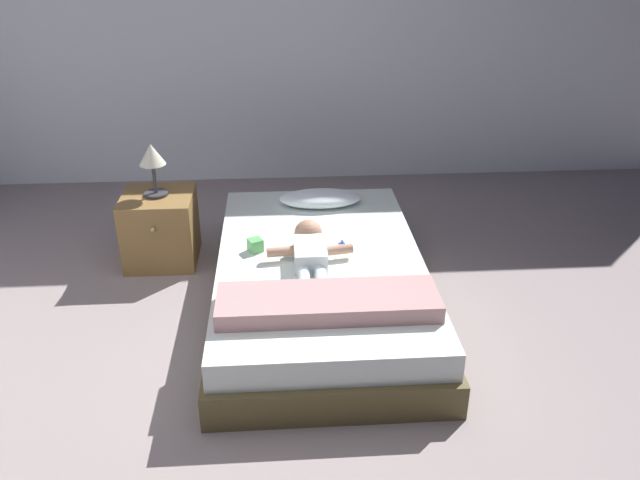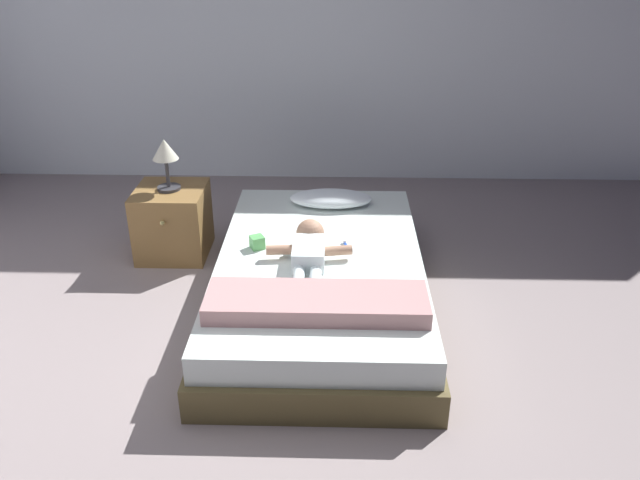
{
  "view_description": "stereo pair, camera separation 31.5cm",
  "coord_description": "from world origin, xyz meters",
  "px_view_note": "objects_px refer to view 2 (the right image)",
  "views": [
    {
      "loc": [
        -0.02,
        -2.44,
        2.07
      ],
      "look_at": [
        0.2,
        0.81,
        0.44
      ],
      "focal_mm": 35.97,
      "sensor_mm": 36.0,
      "label": 1
    },
    {
      "loc": [
        0.3,
        -2.44,
        2.07
      ],
      "look_at": [
        0.2,
        0.81,
        0.44
      ],
      "focal_mm": 35.97,
      "sensor_mm": 36.0,
      "label": 2
    }
  ],
  "objects_px": {
    "toothbrush": "(347,246)",
    "lamp": "(165,154)",
    "bed": "(320,281)",
    "baby": "(309,248)",
    "toy_block": "(257,242)",
    "nightstand": "(173,222)",
    "pillow": "(331,199)"
  },
  "relations": [
    {
      "from": "baby",
      "to": "toy_block",
      "type": "xyz_separation_m",
      "value": [
        -0.31,
        0.12,
        -0.03
      ]
    },
    {
      "from": "pillow",
      "to": "baby",
      "type": "xyz_separation_m",
      "value": [
        -0.11,
        -0.76,
        0.01
      ]
    },
    {
      "from": "lamp",
      "to": "baby",
      "type": "bearing_deg",
      "value": -35.74
    },
    {
      "from": "pillow",
      "to": "nightstand",
      "type": "xyz_separation_m",
      "value": [
        -1.07,
        -0.07,
        -0.15
      ]
    },
    {
      "from": "baby",
      "to": "lamp",
      "type": "distance_m",
      "value": 1.22
    },
    {
      "from": "baby",
      "to": "lamp",
      "type": "relative_size",
      "value": 1.77
    },
    {
      "from": "bed",
      "to": "baby",
      "type": "bearing_deg",
      "value": -148.92
    },
    {
      "from": "pillow",
      "to": "toothbrush",
      "type": "relative_size",
      "value": 4.02
    },
    {
      "from": "toy_block",
      "to": "toothbrush",
      "type": "bearing_deg",
      "value": 2.49
    },
    {
      "from": "bed",
      "to": "toothbrush",
      "type": "bearing_deg",
      "value": 34.71
    },
    {
      "from": "bed",
      "to": "lamp",
      "type": "relative_size",
      "value": 5.97
    },
    {
      "from": "toothbrush",
      "to": "baby",
      "type": "bearing_deg",
      "value": -146.28
    },
    {
      "from": "baby",
      "to": "pillow",
      "type": "bearing_deg",
      "value": 81.41
    },
    {
      "from": "baby",
      "to": "toy_block",
      "type": "bearing_deg",
      "value": 158.66
    },
    {
      "from": "bed",
      "to": "pillow",
      "type": "xyz_separation_m",
      "value": [
        0.05,
        0.72,
        0.22
      ]
    },
    {
      "from": "nightstand",
      "to": "baby",
      "type": "bearing_deg",
      "value": -35.74
    },
    {
      "from": "pillow",
      "to": "lamp",
      "type": "height_order",
      "value": "lamp"
    },
    {
      "from": "pillow",
      "to": "toothbrush",
      "type": "xyz_separation_m",
      "value": [
        0.1,
        -0.61,
        -0.04
      ]
    },
    {
      "from": "bed",
      "to": "lamp",
      "type": "height_order",
      "value": "lamp"
    },
    {
      "from": "toothbrush",
      "to": "lamp",
      "type": "bearing_deg",
      "value": 155.1
    },
    {
      "from": "pillow",
      "to": "toy_block",
      "type": "bearing_deg",
      "value": -123.71
    },
    {
      "from": "bed",
      "to": "lamp",
      "type": "xyz_separation_m",
      "value": [
        -1.02,
        0.65,
        0.55
      ]
    },
    {
      "from": "toothbrush",
      "to": "toy_block",
      "type": "relative_size",
      "value": 1.35
    },
    {
      "from": "nightstand",
      "to": "pillow",
      "type": "bearing_deg",
      "value": 3.73
    },
    {
      "from": "lamp",
      "to": "pillow",
      "type": "bearing_deg",
      "value": 3.73
    },
    {
      "from": "toothbrush",
      "to": "nightstand",
      "type": "bearing_deg",
      "value": 155.11
    },
    {
      "from": "bed",
      "to": "baby",
      "type": "xyz_separation_m",
      "value": [
        -0.06,
        -0.04,
        0.24
      ]
    },
    {
      "from": "bed",
      "to": "toy_block",
      "type": "distance_m",
      "value": 0.43
    },
    {
      "from": "bed",
      "to": "toothbrush",
      "type": "height_order",
      "value": "toothbrush"
    },
    {
      "from": "nightstand",
      "to": "lamp",
      "type": "relative_size",
      "value": 1.42
    },
    {
      "from": "bed",
      "to": "pillow",
      "type": "relative_size",
      "value": 3.74
    },
    {
      "from": "lamp",
      "to": "toy_block",
      "type": "xyz_separation_m",
      "value": [
        0.65,
        -0.57,
        -0.34
      ]
    }
  ]
}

